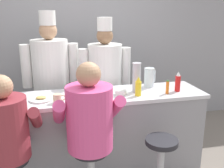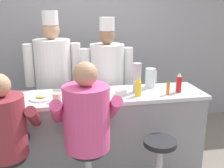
% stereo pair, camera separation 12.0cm
% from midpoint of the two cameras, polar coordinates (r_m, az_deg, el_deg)
% --- Properties ---
extents(wall_back, '(10.00, 0.06, 2.70)m').
position_cam_midpoint_polar(wall_back, '(4.21, -7.47, 8.65)').
color(wall_back, '#99999E').
rests_on(wall_back, ground_plane).
extents(diner_counter, '(2.40, 0.60, 0.97)m').
position_cam_midpoint_polar(diner_counter, '(3.08, -3.99, -10.89)').
color(diner_counter, gray).
rests_on(diner_counter, ground_plane).
extents(ketchup_bottle_red, '(0.06, 0.06, 0.23)m').
position_cam_midpoint_polar(ketchup_bottle_red, '(3.06, 13.05, 0.39)').
color(ketchup_bottle_red, red).
rests_on(ketchup_bottle_red, diner_counter).
extents(mustard_bottle_yellow, '(0.07, 0.07, 0.21)m').
position_cam_midpoint_polar(mustard_bottle_yellow, '(2.84, 4.54, -0.65)').
color(mustard_bottle_yellow, yellow).
rests_on(mustard_bottle_yellow, diner_counter).
extents(hot_sauce_bottle_orange, '(0.04, 0.04, 0.15)m').
position_cam_midpoint_polar(hot_sauce_bottle_orange, '(2.95, 10.84, -0.73)').
color(hot_sauce_bottle_orange, orange).
rests_on(hot_sauce_bottle_orange, diner_counter).
extents(water_pitcher_clear, '(0.14, 0.12, 0.23)m').
position_cam_midpoint_polar(water_pitcher_clear, '(3.18, 7.03, 1.43)').
color(water_pitcher_clear, silver).
rests_on(water_pitcher_clear, diner_counter).
extents(breakfast_plate, '(0.24, 0.24, 0.05)m').
position_cam_midpoint_polar(breakfast_plate, '(2.82, -16.35, -3.18)').
color(breakfast_plate, white).
rests_on(breakfast_plate, diner_counter).
extents(cereal_bowl, '(0.13, 0.13, 0.05)m').
position_cam_midpoint_polar(cereal_bowl, '(2.89, 0.70, -1.80)').
color(cereal_bowl, white).
rests_on(cereal_bowl, diner_counter).
extents(coffee_mug_white, '(0.13, 0.09, 0.08)m').
position_cam_midpoint_polar(coffee_mug_white, '(2.81, -9.28, -2.22)').
color(coffee_mug_white, white).
rests_on(coffee_mug_white, diner_counter).
extents(coffee_mug_tan, '(0.13, 0.08, 0.09)m').
position_cam_midpoint_polar(coffee_mug_tan, '(2.69, -13.00, -3.09)').
color(coffee_mug_tan, beige).
rests_on(coffee_mug_tan, diner_counter).
extents(cup_stack_steel, '(0.10, 0.10, 0.34)m').
position_cam_midpoint_polar(cup_stack_steel, '(2.95, 4.19, 1.44)').
color(cup_stack_steel, '#B7BABF').
rests_on(cup_stack_steel, diner_counter).
extents(diner_seated_maroon, '(0.57, 0.56, 1.39)m').
position_cam_midpoint_polar(diner_seated_maroon, '(2.43, -23.28, -9.70)').
color(diner_seated_maroon, '#B2B5BA').
rests_on(diner_seated_maroon, ground_plane).
extents(diner_seated_pink, '(0.63, 0.62, 1.46)m').
position_cam_midpoint_polar(diner_seated_pink, '(2.39, -6.45, -8.00)').
color(diner_seated_pink, '#B2B5BA').
rests_on(diner_seated_pink, ground_plane).
extents(empty_stool_round, '(0.32, 0.32, 0.66)m').
position_cam_midpoint_polar(empty_stool_round, '(2.74, 9.28, -15.82)').
color(empty_stool_round, '#B2B5BA').
rests_on(empty_stool_round, ground_plane).
extents(cook_in_whites_near, '(0.73, 0.47, 1.87)m').
position_cam_midpoint_polar(cook_in_whites_near, '(3.53, -14.06, 1.51)').
color(cook_in_whites_near, '#232328').
rests_on(cook_in_whites_near, ground_plane).
extents(cook_in_whites_far, '(0.70, 0.45, 1.78)m').
position_cam_midpoint_polar(cook_in_whites_far, '(3.51, -2.49, 1.13)').
color(cook_in_whites_far, '#232328').
rests_on(cook_in_whites_far, ground_plane).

